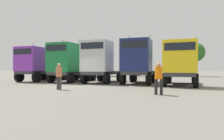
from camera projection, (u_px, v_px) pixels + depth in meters
ground at (76, 86)px, 15.54m from camera, size 200.00×200.00×0.00m
semi_truck_purple at (36, 64)px, 21.20m from camera, size 2.80×6.24×4.17m
semi_truck_green at (67, 63)px, 19.93m from camera, size 2.73×6.18×4.41m
semi_truck_silver at (100, 62)px, 18.90m from camera, size 2.84×6.29×4.48m
semi_truck_navy at (138, 62)px, 17.69m from camera, size 2.81×5.97×4.47m
semi_truck_yellow at (180, 63)px, 15.84m from camera, size 2.69×6.15×4.08m
visitor_in_hivis at (159, 76)px, 10.61m from camera, size 0.46×0.46×1.73m
visitor_with_camera at (59, 74)px, 13.14m from camera, size 0.51×0.51×1.74m
oak_far_left at (102, 52)px, 36.07m from camera, size 4.21×4.21×6.40m
oak_far_centre at (139, 54)px, 34.98m from camera, size 3.33×3.33×5.59m
oak_far_right at (195, 52)px, 34.63m from camera, size 3.27×3.27×5.84m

